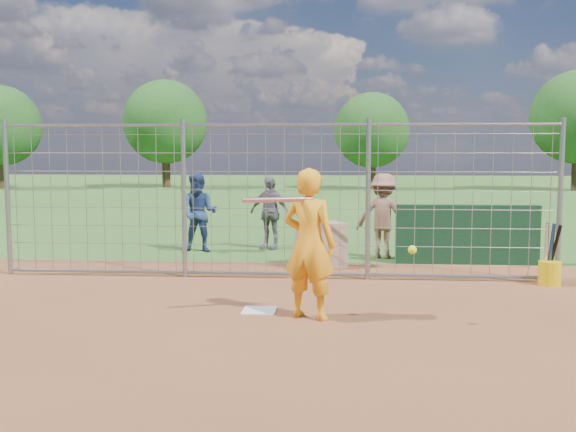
# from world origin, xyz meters

# --- Properties ---
(ground) EXTENTS (100.00, 100.00, 0.00)m
(ground) POSITION_xyz_m (0.00, 0.00, 0.00)
(ground) COLOR #2D591E
(ground) RESTS_ON ground
(infield_dirt) EXTENTS (18.00, 18.00, 0.00)m
(infield_dirt) POSITION_xyz_m (0.00, -3.00, 0.01)
(infield_dirt) COLOR brown
(infield_dirt) RESTS_ON ground
(home_plate) EXTENTS (0.43, 0.43, 0.02)m
(home_plate) POSITION_xyz_m (0.00, -0.20, 0.01)
(home_plate) COLOR silver
(home_plate) RESTS_ON ground
(dugout_wall) EXTENTS (2.60, 0.20, 1.10)m
(dugout_wall) POSITION_xyz_m (3.40, 3.60, 0.55)
(dugout_wall) COLOR #11381E
(dugout_wall) RESTS_ON ground
(batter) EXTENTS (0.80, 0.68, 1.87)m
(batter) POSITION_xyz_m (0.66, -0.50, 0.94)
(batter) COLOR #FFA016
(batter) RESTS_ON ground
(bystander_a) EXTENTS (0.83, 0.66, 1.64)m
(bystander_a) POSITION_xyz_m (-1.83, 4.68, 0.82)
(bystander_a) COLOR navy
(bystander_a) RESTS_ON ground
(bystander_b) EXTENTS (0.99, 0.71, 1.56)m
(bystander_b) POSITION_xyz_m (-0.42, 5.22, 0.78)
(bystander_b) COLOR slate
(bystander_b) RESTS_ON ground
(bystander_c) EXTENTS (1.18, 0.83, 1.65)m
(bystander_c) POSITION_xyz_m (1.91, 4.22, 0.83)
(bystander_c) COLOR #845B48
(bystander_c) RESTS_ON ground
(equipment_bin) EXTENTS (0.95, 0.83, 0.80)m
(equipment_bin) POSITION_xyz_m (0.73, 3.12, 0.40)
(equipment_bin) COLOR tan
(equipment_bin) RESTS_ON ground
(equipment_in_play) EXTENTS (2.07, 0.34, 0.67)m
(equipment_in_play) POSITION_xyz_m (0.68, -0.73, 1.35)
(equipment_in_play) COLOR silver
(equipment_in_play) RESTS_ON ground
(bucket_with_bats) EXTENTS (0.34, 0.40, 0.98)m
(bucket_with_bats) POSITION_xyz_m (4.30, 1.76, 0.25)
(bucket_with_bats) COLOR #DDB60B
(bucket_with_bats) RESTS_ON ground
(backstop_fence) EXTENTS (9.08, 0.08, 2.60)m
(backstop_fence) POSITION_xyz_m (0.00, 2.00, 1.26)
(backstop_fence) COLOR gray
(backstop_fence) RESTS_ON ground
(tree_line) EXTENTS (44.66, 6.72, 6.48)m
(tree_line) POSITION_xyz_m (3.13, 28.13, 3.71)
(tree_line) COLOR #3F2B19
(tree_line) RESTS_ON ground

